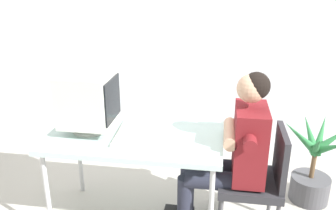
{
  "coord_description": "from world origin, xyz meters",
  "views": [
    {
      "loc": [
        0.61,
        -2.32,
        1.86
      ],
      "look_at": [
        0.25,
        0.0,
        0.99
      ],
      "focal_mm": 38.12,
      "sensor_mm": 36.0,
      "label": 1
    }
  ],
  "objects_px": {
    "keyboard": "(128,132)",
    "office_chair": "(259,176)",
    "crt_monitor": "(89,99)",
    "potted_plant": "(312,169)",
    "desk": "(135,141)",
    "person_seated": "(233,150)"
  },
  "relations": [
    {
      "from": "keyboard",
      "to": "potted_plant",
      "type": "height_order",
      "value": "keyboard"
    },
    {
      "from": "office_chair",
      "to": "person_seated",
      "type": "height_order",
      "value": "person_seated"
    },
    {
      "from": "crt_monitor",
      "to": "keyboard",
      "type": "relative_size",
      "value": 0.94
    },
    {
      "from": "desk",
      "to": "crt_monitor",
      "type": "relative_size",
      "value": 2.9
    },
    {
      "from": "crt_monitor",
      "to": "person_seated",
      "type": "xyz_separation_m",
      "value": [
        1.07,
        -0.04,
        -0.31
      ]
    },
    {
      "from": "crt_monitor",
      "to": "potted_plant",
      "type": "height_order",
      "value": "crt_monitor"
    },
    {
      "from": "crt_monitor",
      "to": "person_seated",
      "type": "distance_m",
      "value": 1.11
    },
    {
      "from": "keyboard",
      "to": "desk",
      "type": "bearing_deg",
      "value": -8.01
    },
    {
      "from": "crt_monitor",
      "to": "potted_plant",
      "type": "relative_size",
      "value": 0.6
    },
    {
      "from": "crt_monitor",
      "to": "desk",
      "type": "bearing_deg",
      "value": -5.66
    },
    {
      "from": "desk",
      "to": "keyboard",
      "type": "xyz_separation_m",
      "value": [
        -0.06,
        0.01,
        0.07
      ]
    },
    {
      "from": "keyboard",
      "to": "office_chair",
      "type": "relative_size",
      "value": 0.57
    },
    {
      "from": "person_seated",
      "to": "potted_plant",
      "type": "xyz_separation_m",
      "value": [
        0.69,
        0.48,
        -0.37
      ]
    },
    {
      "from": "office_chair",
      "to": "potted_plant",
      "type": "relative_size",
      "value": 1.13
    },
    {
      "from": "keyboard",
      "to": "potted_plant",
      "type": "xyz_separation_m",
      "value": [
        1.46,
        0.47,
        -0.45
      ]
    },
    {
      "from": "potted_plant",
      "to": "person_seated",
      "type": "bearing_deg",
      "value": -145.3
    },
    {
      "from": "office_chair",
      "to": "potted_plant",
      "type": "bearing_deg",
      "value": 44.06
    },
    {
      "from": "crt_monitor",
      "to": "potted_plant",
      "type": "xyz_separation_m",
      "value": [
        1.76,
        0.44,
        -0.69
      ]
    },
    {
      "from": "keyboard",
      "to": "office_chair",
      "type": "bearing_deg",
      "value": -0.68
    },
    {
      "from": "office_chair",
      "to": "keyboard",
      "type": "bearing_deg",
      "value": 179.32
    },
    {
      "from": "person_seated",
      "to": "keyboard",
      "type": "bearing_deg",
      "value": 179.14
    },
    {
      "from": "office_chair",
      "to": "potted_plant",
      "type": "height_order",
      "value": "office_chair"
    }
  ]
}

